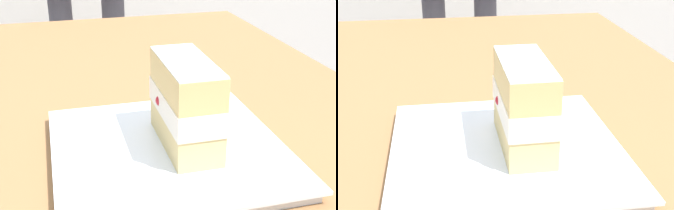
# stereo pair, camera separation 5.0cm
# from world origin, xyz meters

# --- Properties ---
(dessert_plate) EXTENTS (0.26, 0.26, 0.02)m
(dessert_plate) POSITION_xyz_m (-0.02, 0.14, 0.75)
(dessert_plate) COLOR white
(dessert_plate) RESTS_ON patio_table
(cake_slice) EXTENTS (0.13, 0.06, 0.10)m
(cake_slice) POSITION_xyz_m (-0.02, 0.16, 0.81)
(cake_slice) COLOR #E0C17A
(cake_slice) RESTS_ON dessert_plate
(dessert_fork) EXTENTS (0.17, 0.05, 0.01)m
(dessert_fork) POSITION_xyz_m (-0.20, 0.19, 0.75)
(dessert_fork) COLOR silver
(dessert_fork) RESTS_ON patio_table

